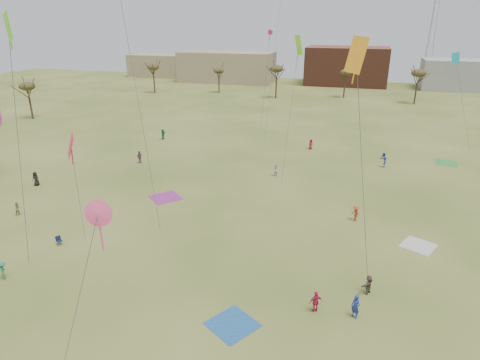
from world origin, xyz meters
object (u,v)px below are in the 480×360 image
(radio_tower, at_px, (433,23))
(flyer_near_right, at_px, (356,307))
(camp_chair_right, at_px, (383,157))
(flyer_near_center, at_px, (3,270))
(camp_chair_left, at_px, (60,242))
(spectator_fore_a, at_px, (316,302))

(radio_tower, bearing_deg, flyer_near_right, -98.33)
(camp_chair_right, height_order, radio_tower, radio_tower)
(flyer_near_center, relative_size, camp_chair_left, 1.84)
(flyer_near_center, distance_m, camp_chair_left, 6.08)
(flyer_near_center, height_order, camp_chair_right, flyer_near_center)
(camp_chair_right, relative_size, radio_tower, 0.02)
(camp_chair_left, xyz_separation_m, camp_chair_right, (30.83, 36.59, 0.00))
(camp_chair_left, bearing_deg, spectator_fore_a, -67.94)
(camp_chair_right, bearing_deg, flyer_near_center, -79.32)
(flyer_near_center, bearing_deg, spectator_fore_a, -127.36)
(spectator_fore_a, distance_m, camp_chair_right, 39.88)
(flyer_near_right, height_order, camp_chair_left, flyer_near_right)
(camp_chair_left, bearing_deg, flyer_near_center, -157.80)
(camp_chair_left, distance_m, camp_chair_right, 47.84)
(flyer_near_center, height_order, flyer_near_right, flyer_near_right)
(spectator_fore_a, height_order, camp_chair_right, spectator_fore_a)
(camp_chair_left, relative_size, radio_tower, 0.02)
(flyer_near_right, height_order, radio_tower, radio_tower)
(flyer_near_center, height_order, camp_chair_left, flyer_near_center)
(flyer_near_center, distance_m, flyer_near_right, 28.66)
(flyer_near_center, xyz_separation_m, camp_chair_right, (31.50, 42.61, -0.54))
(flyer_near_center, bearing_deg, radio_tower, -64.55)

